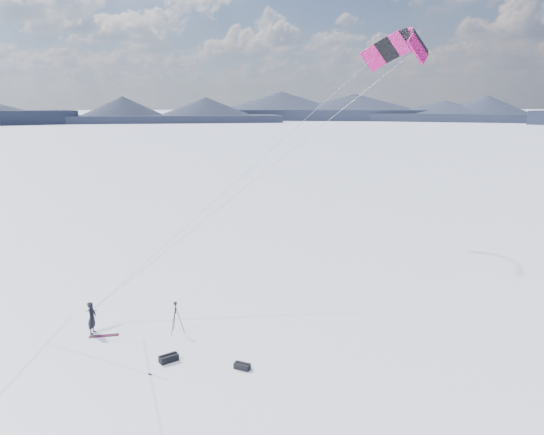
{
  "coord_description": "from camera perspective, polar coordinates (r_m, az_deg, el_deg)",
  "views": [
    {
      "loc": [
        2.74,
        -23.7,
        11.18
      ],
      "look_at": [
        6.42,
        2.3,
        5.5
      ],
      "focal_mm": 35.0,
      "sensor_mm": 36.0,
      "label": 1
    }
  ],
  "objects": [
    {
      "name": "snow_tracks",
      "position": [
        26.7,
        -17.93,
        -13.17
      ],
      "size": [
        13.93,
        9.84,
        0.01
      ],
      "color": "#ACB8DB",
      "rests_on": "ground"
    },
    {
      "name": "tripod",
      "position": [
        26.99,
        -10.31,
        -10.09
      ],
      "size": [
        0.67,
        0.73,
        1.61
      ],
      "rotation": [
        0.0,
        0.0,
        -0.11
      ],
      "color": "black",
      "rests_on": "ground"
    },
    {
      "name": "gear_bag_a",
      "position": [
        24.62,
        -11.06,
        -14.62
      ],
      "size": [
        0.91,
        0.73,
        0.37
      ],
      "rotation": [
        0.0,
        0.0,
        0.49
      ],
      "color": "black",
      "rests_on": "ground"
    },
    {
      "name": "power_kite",
      "position": [
        28.47,
        13.54,
        17.22
      ],
      "size": [
        16.85,
        6.0,
        13.65
      ],
      "color": "#C7126B",
      "rests_on": "ground"
    },
    {
      "name": "horizon_hills",
      "position": [
        24.97,
        -14.05,
        -5.32
      ],
      "size": [
        704.47,
        706.88,
        9.14
      ],
      "color": "black",
      "rests_on": "ground"
    },
    {
      "name": "snowboard",
      "position": [
        27.86,
        -17.63,
        -12.02
      ],
      "size": [
        1.42,
        0.35,
        0.04
      ],
      "primitive_type": "cube",
      "rotation": [
        0.0,
        0.0,
        0.06
      ],
      "color": "maroon",
      "rests_on": "ground"
    },
    {
      "name": "gear_bag_b",
      "position": [
        23.66,
        -3.24,
        -15.65
      ],
      "size": [
        0.76,
        0.65,
        0.31
      ],
      "rotation": [
        0.0,
        0.0,
        -0.57
      ],
      "color": "black",
      "rests_on": "ground"
    },
    {
      "name": "ground",
      "position": [
        26.35,
        -13.61,
        -13.27
      ],
      "size": [
        1800.0,
        1800.0,
        0.0
      ],
      "primitive_type": "plane",
      "color": "white"
    },
    {
      "name": "snowkiter",
      "position": [
        28.37,
        -18.68,
        -11.69
      ],
      "size": [
        0.49,
        0.65,
        1.63
      ],
      "primitive_type": "imported",
      "rotation": [
        0.0,
        0.0,
        1.39
      ],
      "color": "black",
      "rests_on": "ground"
    }
  ]
}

